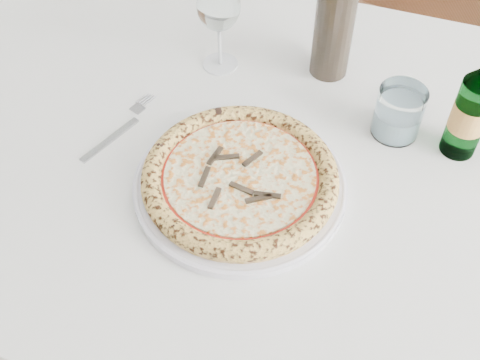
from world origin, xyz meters
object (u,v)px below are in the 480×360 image
(wine_glass, at_px, (219,8))
(plate, at_px, (240,185))
(wine_bottle, at_px, (336,15))
(dining_table, at_px, (265,178))
(tumbler, at_px, (398,115))
(chair_far, at_px, (391,13))
(beer_bottle, at_px, (472,110))
(pizza, at_px, (240,177))

(wine_glass, bearing_deg, plate, -56.38)
(plate, height_order, wine_bottle, wine_bottle)
(dining_table, relative_size, tumbler, 18.88)
(chair_far, bearing_deg, wine_glass, -105.47)
(beer_bottle, bearing_deg, chair_far, 112.65)
(chair_far, bearing_deg, wine_bottle, -88.93)
(wine_glass, xyz_separation_m, tumbler, (0.35, -0.02, -0.09))
(chair_far, height_order, wine_bottle, wine_bottle)
(pizza, distance_m, tumbler, 0.29)
(chair_far, distance_m, wine_bottle, 0.66)
(wine_glass, height_order, wine_bottle, wine_bottle)
(dining_table, height_order, wine_glass, wine_glass)
(plate, xyz_separation_m, pizza, (-0.00, -0.00, 0.02))
(pizza, relative_size, wine_glass, 1.76)
(pizza, distance_m, wine_glass, 0.32)
(chair_far, bearing_deg, pizza, -90.55)
(pizza, bearing_deg, wine_glass, 123.62)
(pizza, relative_size, tumbler, 3.43)
(dining_table, distance_m, wine_glass, 0.31)
(plate, distance_m, wine_glass, 0.33)
(chair_far, xyz_separation_m, wine_glass, (-0.18, -0.64, 0.35))
(chair_far, bearing_deg, plate, -90.55)
(chair_far, relative_size, pizza, 3.05)
(plate, distance_m, pizza, 0.02)
(chair_far, xyz_separation_m, tumbler, (0.17, -0.67, 0.26))
(plate, bearing_deg, tumbler, 52.25)
(tumbler, relative_size, wine_bottle, 0.31)
(pizza, relative_size, beer_bottle, 1.37)
(dining_table, distance_m, chair_far, 0.81)
(tumbler, bearing_deg, pizza, -127.75)
(chair_far, xyz_separation_m, beer_bottle, (0.28, -0.66, 0.31))
(tumbler, distance_m, wine_bottle, 0.21)
(wine_glass, bearing_deg, chair_far, 74.53)
(plate, height_order, pizza, pizza)
(chair_far, bearing_deg, tumbler, -75.73)
(dining_table, relative_size, pizza, 5.51)
(dining_table, height_order, chair_far, chair_far)
(pizza, height_order, wine_glass, wine_glass)
(chair_far, height_order, plate, chair_far)
(chair_far, bearing_deg, dining_table, -90.62)
(chair_far, xyz_separation_m, plate, (-0.01, -0.90, 0.23))
(wine_glass, bearing_deg, tumbler, -4.00)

